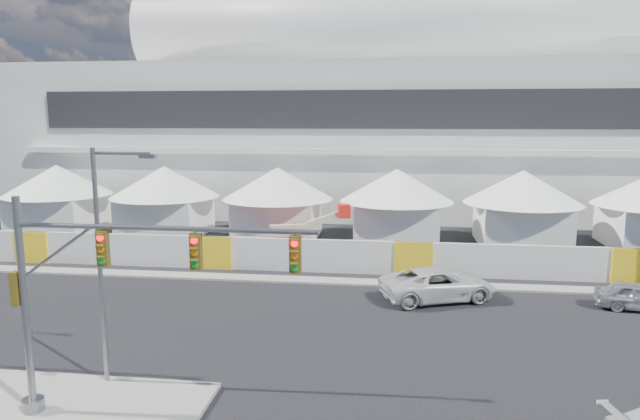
# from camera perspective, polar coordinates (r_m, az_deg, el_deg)

# --- Properties ---
(ground) EXTENTS (160.00, 160.00, 0.00)m
(ground) POSITION_cam_1_polar(r_m,az_deg,el_deg) (21.02, -6.74, -16.69)
(ground) COLOR black
(ground) RESTS_ON ground
(median_island) EXTENTS (10.00, 5.00, 0.15)m
(median_island) POSITION_cam_1_polar(r_m,az_deg,el_deg) (20.81, -26.03, -17.68)
(median_island) COLOR gray
(median_island) RESTS_ON ground
(stadium) EXTENTS (80.00, 24.80, 21.98)m
(stadium) POSITION_cam_1_polar(r_m,az_deg,el_deg) (59.93, 11.35, 9.37)
(stadium) COLOR silver
(stadium) RESTS_ON ground
(tent_row) EXTENTS (53.40, 8.40, 5.40)m
(tent_row) POSITION_cam_1_polar(r_m,az_deg,el_deg) (42.94, 1.65, 1.21)
(tent_row) COLOR white
(tent_row) RESTS_ON ground
(hoarding_fence) EXTENTS (70.00, 0.25, 2.00)m
(hoarding_fence) POSITION_cam_1_polar(r_m,az_deg,el_deg) (33.83, 9.33, -4.84)
(hoarding_fence) COLOR silver
(hoarding_fence) RESTS_ON ground
(sedan_silver) EXTENTS (2.07, 4.08, 1.33)m
(sedan_silver) POSITION_cam_1_polar(r_m,az_deg,el_deg) (31.67, 29.25, -7.53)
(sedan_silver) COLOR #B9B9BE
(sedan_silver) RESTS_ON ground
(pickup_curb) EXTENTS (4.60, 6.41, 1.62)m
(pickup_curb) POSITION_cam_1_polar(r_m,az_deg,el_deg) (29.73, 11.70, -7.27)
(pickup_curb) COLOR silver
(pickup_curb) RESTS_ON ground
(traffic_mast) EXTENTS (9.31, 0.66, 6.75)m
(traffic_mast) POSITION_cam_1_polar(r_m,az_deg,el_deg) (18.40, -22.14, -7.98)
(traffic_mast) COLOR gray
(traffic_mast) RESTS_ON median_island
(streetlight_median) EXTENTS (2.23, 0.22, 8.06)m
(streetlight_median) POSITION_cam_1_polar(r_m,az_deg,el_deg) (20.41, -20.71, -3.80)
(streetlight_median) COLOR slate
(streetlight_median) RESTS_ON median_island
(boom_lift) EXTENTS (6.72, 2.31, 3.31)m
(boom_lift) POSITION_cam_1_polar(r_m,az_deg,el_deg) (38.59, -3.16, -3.13)
(boom_lift) COLOR red
(boom_lift) RESTS_ON ground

